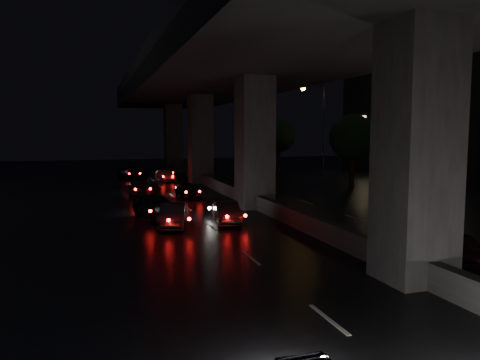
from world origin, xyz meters
name	(u,v)px	position (x,y,z in m)	size (l,w,h in m)	color
ground	(286,222)	(0.00, 0.00, 0.00)	(120.00, 120.00, 0.00)	black
viaduct	(255,71)	(0.00, 5.00, 8.34)	(12.00, 80.00, 10.50)	#303032
median_barrier	(254,201)	(0.00, 5.00, 0.42)	(0.45, 70.00, 0.85)	#303032
building_right_far	(444,106)	(27.00, 20.00, 7.50)	(12.00, 22.00, 15.00)	black
tree_c	(352,138)	(11.00, 12.00, 4.20)	(3.80, 3.80, 6.12)	black
tree_d	(279,136)	(11.00, 28.00, 4.20)	(3.80, 3.80, 6.12)	black
streetlight_far	(319,121)	(10.97, 18.00, 5.66)	(2.52, 0.44, 9.00)	#2D2D33
car_3	(459,251)	(2.62, -9.14, 0.53)	(1.49, 3.66, 1.06)	black
car_4	(173,216)	(-5.82, 0.51, 0.57)	(1.21, 3.46, 1.14)	black
car_5	(227,213)	(-3.02, 0.65, 0.55)	(1.16, 3.34, 1.10)	black
car_6	(156,207)	(-6.32, 2.86, 0.66)	(1.56, 3.87, 1.32)	black
car_7	(140,188)	(-6.23, 12.42, 0.61)	(1.71, 4.21, 1.22)	black
car_8	(188,190)	(-3.15, 10.18, 0.56)	(1.32, 3.29, 1.12)	black
car_9	(165,176)	(-2.99, 21.84, 0.54)	(1.14, 3.28, 1.08)	#5E5651
car_10	(166,173)	(-2.46, 25.24, 0.57)	(1.88, 4.07, 1.13)	black
car_11	(133,173)	(-5.70, 25.08, 0.61)	(2.02, 4.37, 1.22)	black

